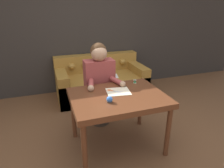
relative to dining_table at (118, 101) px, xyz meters
The scene contains 9 objects.
ground_plane 0.66m from the dining_table, 60.67° to the right, with size 16.00×16.00×0.00m, color brown.
wall_back 2.19m from the dining_table, 89.60° to the left, with size 8.00×0.06×2.60m.
dining_table is the anchor object (origin of this frame).
couch 1.69m from the dining_table, 81.70° to the left, with size 1.75×0.90×0.79m.
person 0.61m from the dining_table, 95.95° to the left, with size 0.51×0.56×1.27m.
pattern_paper_main 0.13m from the dining_table, 67.38° to the left, with size 0.32×0.29×0.00m.
scissors 0.17m from the dining_table, 101.46° to the left, with size 0.19×0.18×0.01m.
thread_spool 0.48m from the dining_table, 39.49° to the left, with size 0.04×0.04×0.05m.
pin_cushion 0.24m from the dining_table, 136.65° to the right, with size 0.07×0.07×0.07m.
Camera 1 is at (-0.79, -2.02, 1.75)m, focal length 32.00 mm.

